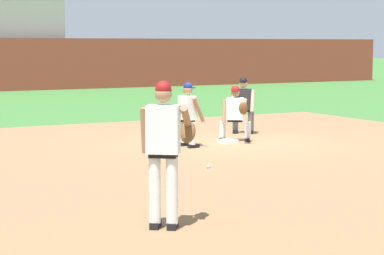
% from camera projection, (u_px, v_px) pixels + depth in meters
% --- Properties ---
extents(ground_plane, '(160.00, 160.00, 0.00)m').
position_uv_depth(ground_plane, '(228.00, 143.00, 17.44)').
color(ground_plane, '#3D7533').
extents(infield_dirt_patch, '(18.00, 18.00, 0.01)m').
position_uv_depth(infield_dirt_patch, '(205.00, 173.00, 13.40)').
color(infield_dirt_patch, '#936B47').
rests_on(infield_dirt_patch, ground).
extents(first_base_bag, '(0.38, 0.38, 0.09)m').
position_uv_depth(first_base_bag, '(228.00, 141.00, 17.44)').
color(first_base_bag, white).
rests_on(first_base_bag, ground).
extents(baseball, '(0.07, 0.07, 0.07)m').
position_uv_depth(baseball, '(208.00, 166.00, 13.95)').
color(baseball, white).
rests_on(baseball, ground).
extents(pitcher, '(0.85, 0.55, 1.86)m').
position_uv_depth(pitcher, '(165.00, 145.00, 9.28)').
color(pitcher, black).
rests_on(pitcher, ground).
extents(first_baseman, '(0.72, 1.09, 1.34)m').
position_uv_depth(first_baseman, '(236.00, 111.00, 17.65)').
color(first_baseman, black).
rests_on(first_baseman, ground).
extents(baserunner, '(0.48, 0.62, 1.46)m').
position_uv_depth(baserunner, '(188.00, 112.00, 16.73)').
color(baserunner, black).
rests_on(baserunner, ground).
extents(umpire, '(0.68, 0.65, 1.46)m').
position_uv_depth(umpire, '(243.00, 103.00, 19.27)').
color(umpire, black).
rests_on(umpire, ground).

